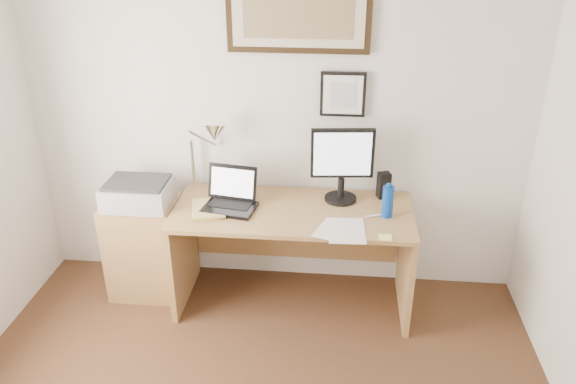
# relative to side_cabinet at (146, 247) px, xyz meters

# --- Properties ---
(wall_back) EXTENTS (3.50, 0.02, 2.50)m
(wall_back) POSITION_rel_side_cabinet_xyz_m (0.92, 0.32, 0.89)
(wall_back) COLOR silver
(wall_back) RESTS_ON ground
(side_cabinet) EXTENTS (0.50, 0.40, 0.73)m
(side_cabinet) POSITION_rel_side_cabinet_xyz_m (0.00, 0.00, 0.00)
(side_cabinet) COLOR olive
(side_cabinet) RESTS_ON floor
(water_bottle) EXTENTS (0.07, 0.07, 0.21)m
(water_bottle) POSITION_rel_side_cabinet_xyz_m (1.69, -0.08, 0.49)
(water_bottle) COLOR #0B3A95
(water_bottle) RESTS_ON desk
(bottle_cap) EXTENTS (0.04, 0.04, 0.02)m
(bottle_cap) POSITION_rel_side_cabinet_xyz_m (1.69, -0.08, 0.61)
(bottle_cap) COLOR #0B3A95
(bottle_cap) RESTS_ON water_bottle
(speaker) EXTENTS (0.10, 0.09, 0.18)m
(speaker) POSITION_rel_side_cabinet_xyz_m (1.68, 0.20, 0.48)
(speaker) COLOR black
(speaker) RESTS_ON desk
(paper_sheet_a) EXTENTS (0.26, 0.31, 0.00)m
(paper_sheet_a) POSITION_rel_side_cabinet_xyz_m (1.34, -0.29, 0.39)
(paper_sheet_a) COLOR white
(paper_sheet_a) RESTS_ON desk
(paper_sheet_b) EXTENTS (0.24, 0.33, 0.00)m
(paper_sheet_b) POSITION_rel_side_cabinet_xyz_m (1.43, -0.30, 0.39)
(paper_sheet_b) COLOR white
(paper_sheet_b) RESTS_ON desk
(sticky_pad) EXTENTS (0.08, 0.08, 0.01)m
(sticky_pad) POSITION_rel_side_cabinet_xyz_m (1.66, -0.37, 0.39)
(sticky_pad) COLOR #FDF278
(sticky_pad) RESTS_ON desk
(marker_pen) EXTENTS (0.14, 0.06, 0.02)m
(marker_pen) POSITION_rel_side_cabinet_xyz_m (1.61, -0.09, 0.39)
(marker_pen) COLOR white
(marker_pen) RESTS_ON desk
(book) EXTENTS (0.28, 0.34, 0.02)m
(book) POSITION_rel_side_cabinet_xyz_m (0.41, -0.14, 0.40)
(book) COLOR tan
(book) RESTS_ON desk
(desk) EXTENTS (1.60, 0.70, 0.75)m
(desk) POSITION_rel_side_cabinet_xyz_m (1.07, 0.04, 0.15)
(desk) COLOR olive
(desk) RESTS_ON floor
(laptop) EXTENTS (0.38, 0.35, 0.26)m
(laptop) POSITION_rel_side_cabinet_xyz_m (0.65, -0.04, 0.44)
(laptop) COLOR black
(laptop) RESTS_ON desk
(lcd_monitor) EXTENTS (0.42, 0.22, 0.52)m
(lcd_monitor) POSITION_rel_side_cabinet_xyz_m (1.38, 0.12, 0.68)
(lcd_monitor) COLOR black
(lcd_monitor) RESTS_ON desk
(printer) EXTENTS (0.44, 0.34, 0.18)m
(printer) POSITION_rel_side_cabinet_xyz_m (0.01, -0.04, 0.45)
(printer) COLOR #A7A7AA
(printer) RESTS_ON side_cabinet
(desk_lamp) EXTENTS (0.29, 0.27, 0.53)m
(desk_lamp) POSITION_rel_side_cabinet_xyz_m (0.51, 0.13, 0.82)
(desk_lamp) COLOR silver
(desk_lamp) RESTS_ON desk
(picture_large) EXTENTS (0.92, 0.04, 0.47)m
(picture_large) POSITION_rel_side_cabinet_xyz_m (1.07, 0.29, 1.59)
(picture_large) COLOR black
(picture_large) RESTS_ON wall_back
(picture_small) EXTENTS (0.30, 0.03, 0.30)m
(picture_small) POSITION_rel_side_cabinet_xyz_m (1.37, 0.29, 1.09)
(picture_small) COLOR black
(picture_small) RESTS_ON wall_back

